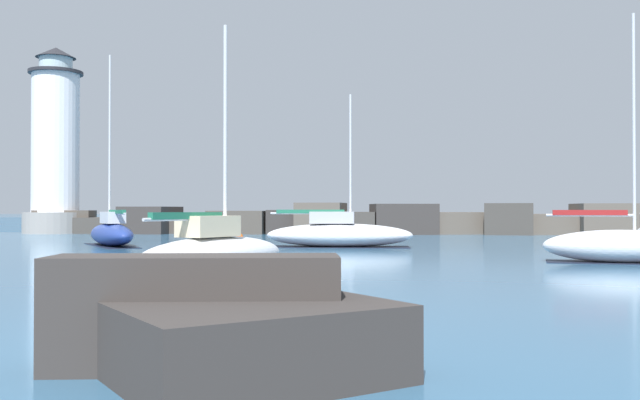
{
  "coord_description": "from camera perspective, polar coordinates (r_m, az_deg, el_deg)",
  "views": [
    {
      "loc": [
        2.86,
        -11.43,
        2.03
      ],
      "look_at": [
        0.02,
        23.26,
        2.5
      ],
      "focal_mm": 40.0,
      "sensor_mm": 36.0,
      "label": 1
    }
  ],
  "objects": [
    {
      "name": "sailboat_moored_1",
      "position": [
        38.5,
        1.51,
        -2.72
      ],
      "size": [
        7.93,
        2.59,
        8.26
      ],
      "color": "white",
      "rests_on": "ground"
    },
    {
      "name": "mooring_buoy_orange_near",
      "position": [
        43.01,
        -6.59,
        -3.03
      ],
      "size": [
        0.66,
        0.66,
        0.86
      ],
      "color": "#EA5914",
      "rests_on": "ground"
    },
    {
      "name": "open_sea_beyond",
      "position": [
        119.5,
        3.31,
        -1.74
      ],
      "size": [
        400.0,
        116.0,
        0.01
      ],
      "color": "#235175",
      "rests_on": "ground"
    },
    {
      "name": "ground_plane",
      "position": [
        11.96,
        -9.37,
        -10.53
      ],
      "size": [
        600.0,
        600.0,
        0.0
      ],
      "primitive_type": "plane",
      "color": "#336084"
    },
    {
      "name": "sailboat_moored_0",
      "position": [
        41.37,
        -16.34,
        -2.52
      ],
      "size": [
        5.39,
        6.99,
        10.79
      ],
      "color": "navy",
      "rests_on": "ground"
    },
    {
      "name": "foreground_rocks",
      "position": [
        10.1,
        -14.28,
        -9.28
      ],
      "size": [
        12.32,
        7.92,
        1.44
      ],
      "color": "brown",
      "rests_on": "ground"
    },
    {
      "name": "sailboat_moored_4",
      "position": [
        22.25,
        -8.45,
        -4.2
      ],
      "size": [
        4.54,
        6.5,
        7.86
      ],
      "color": "white",
      "rests_on": "ground"
    },
    {
      "name": "lighthouse",
      "position": [
        65.13,
        -20.41,
        3.68
      ],
      "size": [
        5.3,
        5.3,
        15.94
      ],
      "color": "gray",
      "rests_on": "ground"
    },
    {
      "name": "sailboat_moored_2",
      "position": [
        29.36,
        23.01,
        -3.35
      ],
      "size": [
        6.01,
        2.83,
        9.47
      ],
      "color": "silver",
      "rests_on": "ground"
    },
    {
      "name": "breakwater_jetty",
      "position": [
        59.5,
        2.74,
        -1.73
      ],
      "size": [
        54.82,
        6.24,
        2.59
      ],
      "color": "#4C443D",
      "rests_on": "ground"
    }
  ]
}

